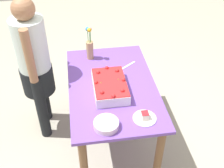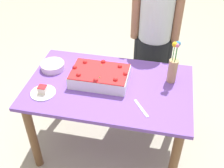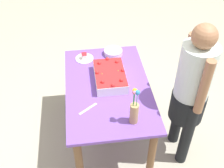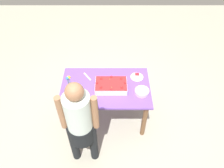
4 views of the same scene
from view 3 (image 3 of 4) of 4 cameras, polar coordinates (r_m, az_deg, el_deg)
ground_plane at (r=3.19m, az=-0.74°, el=-10.21°), size 8.00×8.00×0.00m
dining_table at (r=2.75m, az=-0.85°, el=-2.37°), size 1.28×0.80×0.73m
sheet_cake at (r=2.69m, az=-0.42°, el=1.65°), size 0.45×0.29×0.13m
serving_plate_with_slice at (r=3.01m, az=-5.64°, el=5.40°), size 0.19×0.19×0.07m
cake_knife at (r=2.45m, az=-4.89°, el=-5.04°), size 0.13×0.17×0.00m
flower_vase at (r=2.26m, az=4.56°, el=-5.39°), size 0.07×0.07×0.35m
fruit_bowl at (r=3.06m, az=0.24°, el=6.49°), size 0.20×0.20×0.05m
person_standing at (r=2.54m, az=15.79°, el=-1.08°), size 0.45×0.31×1.49m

